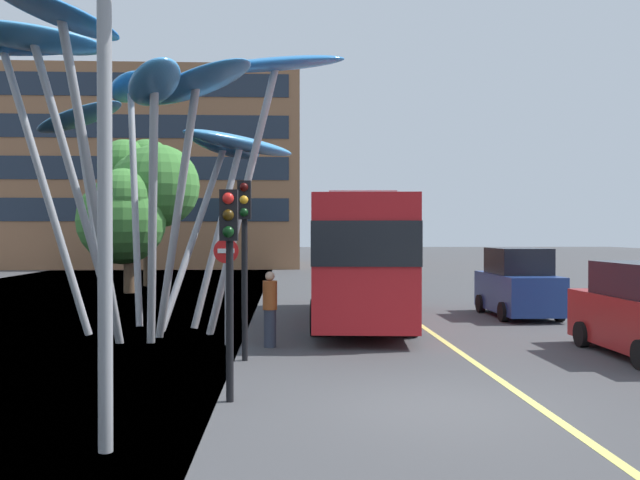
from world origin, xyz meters
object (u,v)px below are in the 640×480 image
object	(u,v)px
traffic_light_kerb_far	(244,231)
leaf_sculpture	(149,106)
pedestrian	(270,309)
traffic_light_kerb_near	(229,248)
red_bus	(362,252)
car_parked_far	(518,285)
traffic_light_island_mid	(243,230)
no_entry_sign	(226,274)
street_lamp	(137,75)

from	to	relation	value
traffic_light_kerb_far	leaf_sculpture	bearing A→B (deg)	123.56
leaf_sculpture	pedestrian	world-z (taller)	leaf_sculpture
traffic_light_kerb_near	red_bus	bearing A→B (deg)	72.08
traffic_light_kerb_near	pedestrian	xyz separation A→B (m)	(0.50, 5.31, -1.55)
red_bus	car_parked_far	xyz separation A→B (m)	(5.16, 1.07, -1.09)
leaf_sculpture	traffic_light_kerb_far	world-z (taller)	leaf_sculpture
traffic_light_kerb_far	traffic_light_island_mid	xyz separation A→B (m)	(-0.49, 7.15, 0.06)
traffic_light_kerb_far	pedestrian	size ratio (longest dim) A/B	2.12
pedestrian	no_entry_sign	distance (m)	1.38
leaf_sculpture	pedestrian	size ratio (longest dim) A/B	6.37
traffic_light_kerb_near	traffic_light_island_mid	distance (m)	10.68
street_lamp	pedestrian	distance (m)	8.64
car_parked_far	leaf_sculpture	bearing A→B (deg)	-164.47
traffic_light_island_mid	street_lamp	distance (m)	13.15
red_bus	car_parked_far	distance (m)	5.38
car_parked_far	red_bus	bearing A→B (deg)	-168.25
leaf_sculpture	street_lamp	xyz separation A→B (m)	(1.86, -10.09, -1.47)
red_bus	car_parked_far	bearing A→B (deg)	11.75
traffic_light_kerb_far	car_parked_far	size ratio (longest dim) A/B	0.95
traffic_light_island_mid	traffic_light_kerb_far	bearing A→B (deg)	-86.06
traffic_light_kerb_far	car_parked_far	xyz separation A→B (m)	(8.29, 7.31, -1.71)
street_lamp	red_bus	bearing A→B (deg)	71.38
pedestrian	car_parked_far	bearing A→B (deg)	35.26
car_parked_far	street_lamp	bearing A→B (deg)	-125.02
pedestrian	red_bus	bearing A→B (deg)	59.19
traffic_light_kerb_near	street_lamp	bearing A→B (deg)	-111.46
leaf_sculpture	red_bus	bearing A→B (deg)	18.71
traffic_light_island_mid	no_entry_sign	distance (m)	5.12
traffic_light_kerb_far	no_entry_sign	bearing A→B (deg)	104.93
traffic_light_kerb_near	traffic_light_island_mid	bearing A→B (deg)	92.54
traffic_light_island_mid	no_entry_sign	bearing A→B (deg)	-90.92
red_bus	leaf_sculpture	world-z (taller)	leaf_sculpture
traffic_light_island_mid	pedestrian	bearing A→B (deg)	-79.67
pedestrian	leaf_sculpture	bearing A→B (deg)	143.45
leaf_sculpture	no_entry_sign	size ratio (longest dim) A/B	4.43
no_entry_sign	pedestrian	bearing A→B (deg)	-18.69
traffic_light_kerb_far	traffic_light_island_mid	bearing A→B (deg)	93.94
red_bus	traffic_light_kerb_far	bearing A→B (deg)	-116.70
street_lamp	no_entry_sign	size ratio (longest dim) A/B	2.81
car_parked_far	no_entry_sign	bearing A→B (deg)	-149.79
red_bus	traffic_light_kerb_far	xyz separation A→B (m)	(-3.14, -6.24, 0.62)
traffic_light_kerb_near	pedestrian	distance (m)	5.55
traffic_light_kerb_near	leaf_sculpture	bearing A→B (deg)	109.77
red_bus	street_lamp	distance (m)	13.02
car_parked_far	traffic_light_kerb_near	bearing A→B (deg)	-127.51
traffic_light_island_mid	no_entry_sign	size ratio (longest dim) A/B	1.51
street_lamp	traffic_light_island_mid	bearing A→B (deg)	88.02
red_bus	traffic_light_kerb_near	xyz separation A→B (m)	(-3.15, -9.76, 0.34)
traffic_light_kerb_near	car_parked_far	distance (m)	13.73
traffic_light_island_mid	no_entry_sign	xyz separation A→B (m)	(-0.08, -5.00, -1.08)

